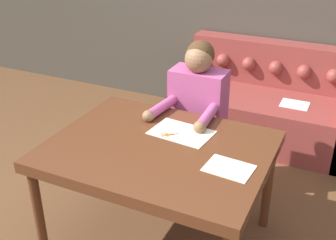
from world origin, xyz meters
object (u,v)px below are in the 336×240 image
scissors (171,135)px  couch (269,106)px  dining_table (159,156)px  person (197,118)px

scissors → couch: bearing=80.2°
dining_table → person: size_ratio=1.10×
dining_table → person: bearing=91.8°
dining_table → person: 0.68m
couch → scissors: size_ratio=9.42×
dining_table → person: person is taller
dining_table → couch: couch is taller
dining_table → scissors: scissors is taller
couch → person: bearing=-105.9°
couch → person: (-0.31, -1.09, 0.29)m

